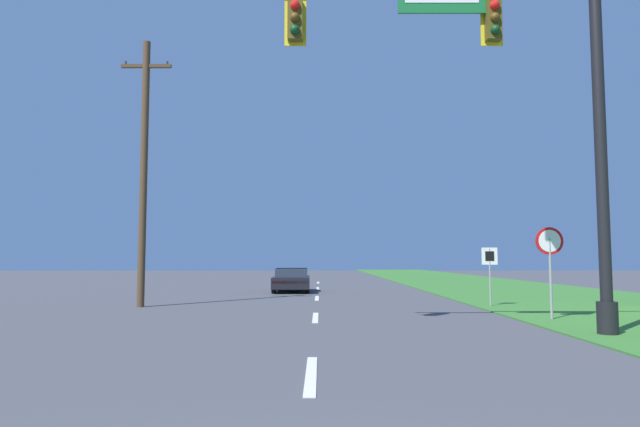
% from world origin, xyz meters
% --- Properties ---
extents(grass_verge_right, '(10.00, 110.00, 0.04)m').
position_xyz_m(grass_verge_right, '(10.50, 30.00, 0.02)').
color(grass_verge_right, '#38752D').
rests_on(grass_verge_right, ground).
extents(road_center_line, '(0.16, 34.80, 0.01)m').
position_xyz_m(road_center_line, '(0.00, 22.00, 0.01)').
color(road_center_line, silver).
rests_on(road_center_line, ground).
extents(signal_mast, '(8.09, 0.47, 8.76)m').
position_xyz_m(signal_mast, '(4.62, 10.15, 5.28)').
color(signal_mast, black).
rests_on(signal_mast, grass_verge_right).
extents(car_ahead, '(1.89, 4.28, 1.19)m').
position_xyz_m(car_ahead, '(-1.32, 26.82, 0.60)').
color(car_ahead, black).
rests_on(car_ahead, ground).
extents(stop_sign, '(0.76, 0.07, 2.50)m').
position_xyz_m(stop_sign, '(6.45, 13.28, 1.86)').
color(stop_sign, gray).
rests_on(stop_sign, grass_verge_right).
extents(route_sign_post, '(0.55, 0.06, 2.03)m').
position_xyz_m(route_sign_post, '(6.09, 17.65, 1.53)').
color(route_sign_post, gray).
rests_on(route_sign_post, grass_verge_right).
extents(utility_pole_near, '(1.80, 0.26, 9.50)m').
position_xyz_m(utility_pole_near, '(-6.13, 17.61, 4.91)').
color(utility_pole_near, '#4C3823').
rests_on(utility_pole_near, ground).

